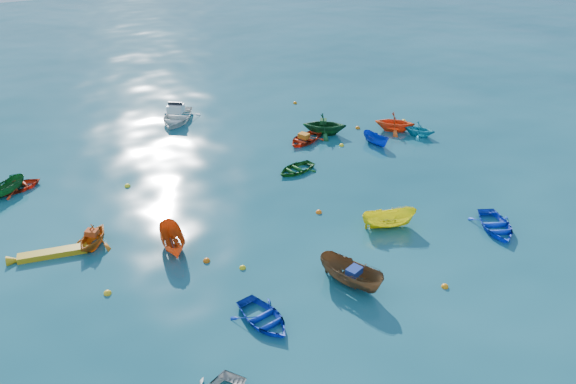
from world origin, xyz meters
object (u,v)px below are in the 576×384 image
motorboat_white (177,121)px  dinghy_blue_sw (264,322)px  dinghy_blue_se (495,229)px  kayak_yellow (53,256)px

motorboat_white → dinghy_blue_sw: bearing=-63.2°
dinghy_blue_sw → dinghy_blue_se: 14.57m
dinghy_blue_se → kayak_yellow: bearing=-177.3°
kayak_yellow → dinghy_blue_sw: bearing=-131.7°
dinghy_blue_sw → dinghy_blue_se: size_ratio=0.93×
dinghy_blue_sw → dinghy_blue_se: bearing=-7.5°
dinghy_blue_se → motorboat_white: bearing=138.7°
dinghy_blue_sw → motorboat_white: size_ratio=0.70×
kayak_yellow → motorboat_white: motorboat_white is taller
dinghy_blue_se → kayak_yellow: 23.71m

